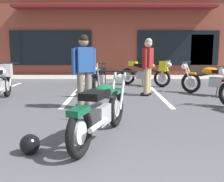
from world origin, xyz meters
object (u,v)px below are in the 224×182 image
motorcycle_black_cruiser (147,72)px  person_in_shorts_foreground (84,67)px  motorcycle_red_sportbike (0,81)px  person_by_back_row (148,63)px  helmet_on_pavement (30,144)px  motorcycle_foreground_classic (101,109)px  motorcycle_silver_naked (213,80)px  motorcycle_blue_standard (99,78)px

motorcycle_black_cruiser → person_in_shorts_foreground: person_in_shorts_foreground is taller
motorcycle_red_sportbike → person_by_back_row: size_ratio=1.26×
person_in_shorts_foreground → helmet_on_pavement: 2.85m
motorcycle_foreground_classic → motorcycle_silver_naked: 5.00m
motorcycle_blue_standard → person_by_back_row: bearing=-20.1°
person_in_shorts_foreground → helmet_on_pavement: person_in_shorts_foreground is taller
motorcycle_foreground_classic → motorcycle_red_sportbike: bearing=132.9°
motorcycle_red_sportbike → person_in_shorts_foreground: bearing=-21.1°
motorcycle_blue_standard → person_by_back_row: person_by_back_row is taller
person_by_back_row → person_in_shorts_foreground: bearing=-134.4°
motorcycle_red_sportbike → motorcycle_silver_naked: (5.96, 0.86, -0.07)m
motorcycle_black_cruiser → person_by_back_row: 2.19m
motorcycle_red_sportbike → person_in_shorts_foreground: (2.31, -0.89, 0.42)m
motorcycle_foreground_classic → helmet_on_pavement: bearing=-147.5°
person_in_shorts_foreground → person_by_back_row: (1.68, 1.72, 0.00)m
motorcycle_foreground_classic → person_by_back_row: 4.05m
person_by_back_row → helmet_on_pavement: size_ratio=6.44×
person_in_shorts_foreground → helmet_on_pavement: size_ratio=6.44×
motorcycle_silver_naked → helmet_on_pavement: size_ratio=6.67×
motorcycle_foreground_classic → person_in_shorts_foreground: bearing=102.8°
motorcycle_black_cruiser → helmet_on_pavement: motorcycle_black_cruiser is taller
person_by_back_row → helmet_on_pavement: (-2.11, -4.41, -0.82)m
motorcycle_blue_standard → helmet_on_pavement: size_ratio=8.10×
motorcycle_black_cruiser → helmet_on_pavement: bearing=-109.9°
motorcycle_red_sportbike → person_by_back_row: (3.99, 0.83, 0.42)m
motorcycle_red_sportbike → motorcycle_blue_standard: 2.89m
motorcycle_blue_standard → person_in_shorts_foreground: size_ratio=1.26×
motorcycle_silver_naked → person_in_shorts_foreground: (-3.64, -1.76, 0.49)m
motorcycle_silver_naked → motorcycle_red_sportbike: bearing=-171.7°
motorcycle_black_cruiser → helmet_on_pavement: (-2.37, -6.55, -0.40)m
motorcycle_foreground_classic → helmet_on_pavement: size_ratio=7.83×
motorcycle_foreground_classic → motorcycle_black_cruiser: size_ratio=1.10×
motorcycle_silver_naked → motorcycle_blue_standard: 3.43m
motorcycle_black_cruiser → person_in_shorts_foreground: 4.34m
motorcycle_black_cruiser → motorcycle_red_sportbike: bearing=-145.2°
motorcycle_silver_naked → helmet_on_pavement: motorcycle_silver_naked is taller
motorcycle_silver_naked → person_in_shorts_foreground: bearing=-154.3°
motorcycle_blue_standard → motorcycle_black_cruiser: bearing=43.4°
person_by_back_row → helmet_on_pavement: 4.96m
motorcycle_red_sportbike → motorcycle_blue_standard: same height
person_by_back_row → helmet_on_pavement: bearing=-115.5°
motorcycle_blue_standard → person_by_back_row: size_ratio=1.26×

